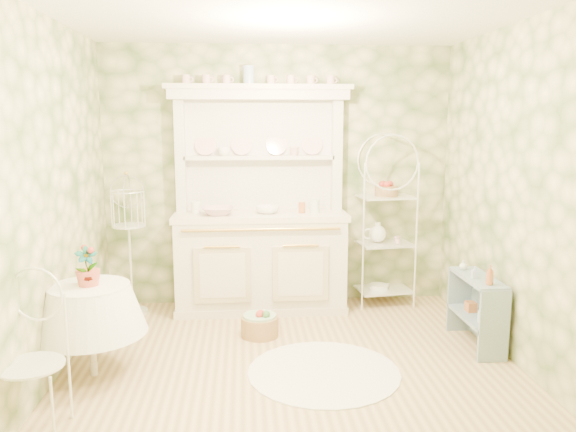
{
  "coord_description": "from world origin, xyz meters",
  "views": [
    {
      "loc": [
        -0.36,
        -4.08,
        1.93
      ],
      "look_at": [
        0.0,
        0.5,
        1.15
      ],
      "focal_mm": 35.0,
      "sensor_mm": 36.0,
      "label": 1
    }
  ],
  "objects": [
    {
      "name": "floor",
      "position": [
        0.0,
        0.0,
        0.0
      ],
      "size": [
        3.6,
        3.6,
        0.0
      ],
      "primitive_type": "plane",
      "color": "tan",
      "rests_on": "ground"
    },
    {
      "name": "ceiling",
      "position": [
        0.0,
        0.0,
        2.7
      ],
      "size": [
        3.6,
        3.6,
        0.0
      ],
      "primitive_type": "plane",
      "color": "white",
      "rests_on": "floor"
    },
    {
      "name": "wall_left",
      "position": [
        -1.8,
        0.0,
        1.35
      ],
      "size": [
        3.6,
        3.6,
        0.0
      ],
      "primitive_type": "plane",
      "color": "beige",
      "rests_on": "floor"
    },
    {
      "name": "wall_right",
      "position": [
        1.8,
        0.0,
        1.35
      ],
      "size": [
        3.6,
        3.6,
        0.0
      ],
      "primitive_type": "plane",
      "color": "beige",
      "rests_on": "floor"
    },
    {
      "name": "wall_back",
      "position": [
        0.0,
        1.8,
        1.35
      ],
      "size": [
        3.6,
        3.6,
        0.0
      ],
      "primitive_type": "plane",
      "color": "beige",
      "rests_on": "floor"
    },
    {
      "name": "wall_front",
      "position": [
        0.0,
        -1.8,
        1.35
      ],
      "size": [
        3.6,
        3.6,
        0.0
      ],
      "primitive_type": "plane",
      "color": "beige",
      "rests_on": "floor"
    },
    {
      "name": "kitchen_dresser",
      "position": [
        -0.2,
        1.52,
        1.15
      ],
      "size": [
        1.87,
        0.61,
        2.29
      ],
      "primitive_type": "cube",
      "color": "silver",
      "rests_on": "floor"
    },
    {
      "name": "bakers_rack",
      "position": [
        1.12,
        1.61,
        0.94
      ],
      "size": [
        0.64,
        0.49,
        1.89
      ],
      "primitive_type": "cube",
      "rotation": [
        0.0,
        0.0,
        0.12
      ],
      "color": "white",
      "rests_on": "floor"
    },
    {
      "name": "side_shelf",
      "position": [
        1.63,
        0.42,
        0.32
      ],
      "size": [
        0.34,
        0.76,
        0.64
      ],
      "primitive_type": "cube",
      "rotation": [
        0.0,
        0.0,
        0.09
      ],
      "color": "#7D95A4",
      "rests_on": "floor"
    },
    {
      "name": "round_table",
      "position": [
        -1.53,
        0.08,
        0.38
      ],
      "size": [
        0.72,
        0.72,
        0.77
      ],
      "primitive_type": "cylinder",
      "rotation": [
        0.0,
        0.0,
        0.03
      ],
      "color": "white",
      "rests_on": "floor"
    },
    {
      "name": "cafe_chair",
      "position": [
        -1.68,
        -0.73,
        0.44
      ],
      "size": [
        0.46,
        0.46,
        0.87
      ],
      "primitive_type": "cube",
      "rotation": [
        0.0,
        0.0,
        -0.18
      ],
      "color": "white",
      "rests_on": "floor"
    },
    {
      "name": "birdcage_stand",
      "position": [
        -1.5,
        1.47,
        0.67
      ],
      "size": [
        0.36,
        0.36,
        1.35
      ],
      "primitive_type": "cube",
      "rotation": [
        0.0,
        0.0,
        -0.13
      ],
      "color": "white",
      "rests_on": "floor"
    },
    {
      "name": "floor_basket",
      "position": [
        -0.24,
        0.78,
        0.12
      ],
      "size": [
        0.39,
        0.39,
        0.24
      ],
      "primitive_type": "cylinder",
      "rotation": [
        0.0,
        0.0,
        0.04
      ],
      "color": "#A37B50",
      "rests_on": "floor"
    },
    {
      "name": "lace_rug",
      "position": [
        0.24,
        -0.02,
        0.0
      ],
      "size": [
        1.47,
        1.47,
        0.01
      ],
      "primitive_type": "cylinder",
      "rotation": [
        0.0,
        0.0,
        -0.29
      ],
      "color": "white",
      "rests_on": "floor"
    },
    {
      "name": "bowl_floral",
      "position": [
        -0.62,
        1.45,
        1.02
      ],
      "size": [
        0.33,
        0.33,
        0.08
      ],
      "primitive_type": "imported",
      "rotation": [
        0.0,
        0.0,
        0.05
      ],
      "color": "white",
      "rests_on": "kitchen_dresser"
    },
    {
      "name": "bowl_white",
      "position": [
        -0.13,
        1.5,
        1.02
      ],
      "size": [
        0.26,
        0.26,
        0.07
      ],
      "primitive_type": "imported",
      "rotation": [
        0.0,
        0.0,
        0.14
      ],
      "color": "white",
      "rests_on": "kitchen_dresser"
    },
    {
      "name": "cup_left",
      "position": [
        -0.56,
        1.68,
        1.61
      ],
      "size": [
        0.15,
        0.15,
        0.09
      ],
      "primitive_type": "imported",
      "rotation": [
        0.0,
        0.0,
        0.35
      ],
      "color": "white",
      "rests_on": "kitchen_dresser"
    },
    {
      "name": "cup_right",
      "position": [
        0.16,
        1.67,
        1.61
      ],
      "size": [
        0.13,
        0.13,
        0.09
      ],
      "primitive_type": "imported",
      "rotation": [
        0.0,
        0.0,
        -0.4
      ],
      "color": "white",
      "rests_on": "kitchen_dresser"
    },
    {
      "name": "potted_geranium",
      "position": [
        -1.53,
        0.03,
        0.85
      ],
      "size": [
        0.19,
        0.16,
        0.3
      ],
      "primitive_type": "imported",
      "rotation": [
        0.0,
        0.0,
        0.37
      ],
      "color": "#3F7238",
      "rests_on": "round_table"
    },
    {
      "name": "bottle_amber",
      "position": [
        1.62,
        0.18,
        0.68
      ],
      "size": [
        0.07,
        0.07,
        0.16
      ],
      "primitive_type": "imported",
      "rotation": [
        0.0,
        0.0,
        -0.15
      ],
      "color": "#B36332",
      "rests_on": "side_shelf"
    },
    {
      "name": "bottle_blue",
      "position": [
        1.57,
        0.37,
        0.65
      ],
      "size": [
        0.05,
        0.05,
        0.11
      ],
      "primitive_type": "imported",
      "rotation": [
        0.0,
        0.0,
        -0.04
      ],
      "color": "#A3B6DE",
      "rests_on": "side_shelf"
    },
    {
      "name": "bottle_glass",
      "position": [
        1.58,
        0.65,
        0.65
      ],
      "size": [
        0.09,
        0.09,
        0.09
      ],
      "primitive_type": "imported",
      "rotation": [
        0.0,
        0.0,
        -0.34
      ],
      "color": "silver",
      "rests_on": "side_shelf"
    }
  ]
}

